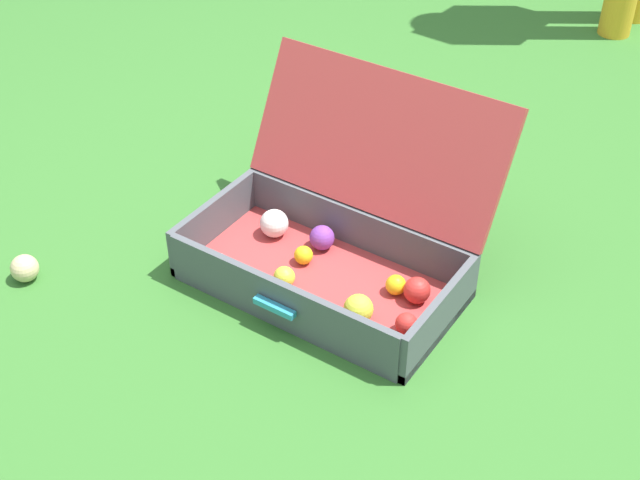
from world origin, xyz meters
TOP-DOWN VIEW (x-y plane):
  - ground_plane at (0.00, 0.00)m, footprint 16.00×16.00m
  - open_suitcase at (0.10, 0.07)m, footprint 0.68×0.55m
  - stray_ball_on_grass at (-0.54, -0.39)m, footprint 0.07×0.07m

SIDE VIEW (x-z plane):
  - ground_plane at x=0.00m, z-range 0.00..0.00m
  - stray_ball_on_grass at x=-0.54m, z-range 0.00..0.07m
  - open_suitcase at x=0.10m, z-range -0.12..0.34m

